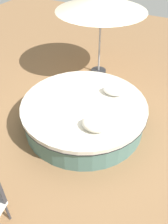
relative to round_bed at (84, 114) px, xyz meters
The scene contains 5 objects.
ground_plane 0.31m from the round_bed, ahead, with size 16.00×16.00×0.00m, color olive.
round_bed is the anchor object (origin of this frame).
throw_pillow_0 0.88m from the round_bed, 131.92° to the left, with size 0.50×0.40×0.21m, color silver.
throw_pillow_1 0.83m from the round_bed, 125.41° to the right, with size 0.48×0.32×0.19m, color white.
patio_umbrella 2.86m from the round_bed, 73.64° to the right, with size 2.34×2.34×2.20m.
Camera 1 is at (-1.81, 3.54, 3.71)m, focal length 38.37 mm.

